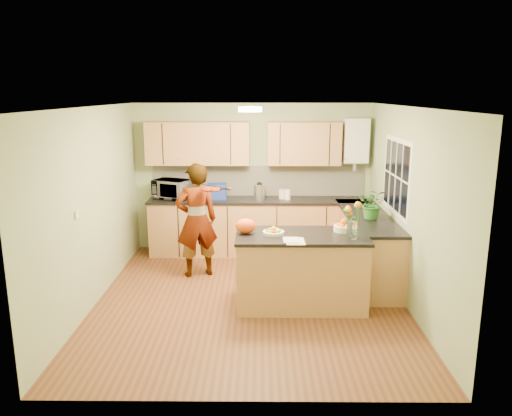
{
  "coord_description": "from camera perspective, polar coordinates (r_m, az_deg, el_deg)",
  "views": [
    {
      "loc": [
        0.13,
        -6.16,
        2.67
      ],
      "look_at": [
        0.07,
        0.5,
        1.12
      ],
      "focal_mm": 35.0,
      "sensor_mm": 36.0,
      "label": 1
    }
  ],
  "objects": [
    {
      "name": "floor",
      "position": [
        6.72,
        -0.67,
        -10.35
      ],
      "size": [
        4.5,
        4.5,
        0.0
      ],
      "primitive_type": "plane",
      "color": "#5E301A",
      "rests_on": "ground"
    },
    {
      "name": "jar_cream",
      "position": [
        8.3,
        2.97,
        1.59
      ],
      "size": [
        0.13,
        0.13,
        0.16
      ],
      "primitive_type": "cylinder",
      "rotation": [
        0.0,
        0.0,
        -0.34
      ],
      "color": "#F2E7C1",
      "rests_on": "back_counter"
    },
    {
      "name": "ceiling_lamp",
      "position": [
        6.47,
        -0.68,
        11.22
      ],
      "size": [
        0.3,
        0.3,
        0.07
      ],
      "color": "#FFEABF",
      "rests_on": "ceiling"
    },
    {
      "name": "window_right",
      "position": [
        7.1,
        15.71,
        3.51
      ],
      "size": [
        0.01,
        1.3,
        1.05
      ],
      "color": "white",
      "rests_on": "wall_right"
    },
    {
      "name": "splashback",
      "position": [
        8.53,
        0.28,
        3.15
      ],
      "size": [
        3.6,
        0.02,
        0.52
      ],
      "primitive_type": "cube",
      "color": "silver",
      "rests_on": "back_counter"
    },
    {
      "name": "orange_bag",
      "position": [
        6.26,
        -1.2,
        -2.06
      ],
      "size": [
        0.28,
        0.24,
        0.19
      ],
      "primitive_type": "ellipsoid",
      "rotation": [
        0.0,
        0.0,
        -0.13
      ],
      "color": "#FF5615",
      "rests_on": "peninsula_island"
    },
    {
      "name": "potted_plant",
      "position": [
        7.13,
        13.2,
        0.45
      ],
      "size": [
        0.45,
        0.41,
        0.43
      ],
      "primitive_type": "imported",
      "rotation": [
        0.0,
        0.0,
        -0.21
      ],
      "color": "#2D6F25",
      "rests_on": "right_counter"
    },
    {
      "name": "violinist",
      "position": [
        7.35,
        -6.81,
        -1.4
      ],
      "size": [
        0.72,
        0.59,
        1.69
      ],
      "primitive_type": "imported",
      "rotation": [
        0.0,
        0.0,
        3.48
      ],
      "color": "#E9A58E",
      "rests_on": "floor"
    },
    {
      "name": "blue_box",
      "position": [
        8.29,
        -4.5,
        1.9
      ],
      "size": [
        0.33,
        0.25,
        0.26
      ],
      "primitive_type": "cube",
      "rotation": [
        0.0,
        0.0,
        0.03
      ],
      "color": "navy",
      "rests_on": "back_counter"
    },
    {
      "name": "wall_front",
      "position": [
        4.17,
        -1.35,
        -6.88
      ],
      "size": [
        4.0,
        0.02,
        2.5
      ],
      "primitive_type": "cube",
      "color": "#96A979",
      "rests_on": "floor"
    },
    {
      "name": "peninsula_island",
      "position": [
        6.4,
        5.14,
        -7.06
      ],
      "size": [
        1.64,
        0.84,
        0.94
      ],
      "color": "#A77742",
      "rests_on": "floor"
    },
    {
      "name": "right_counter",
      "position": [
        7.52,
        12.55,
        -4.26
      ],
      "size": [
        0.62,
        2.24,
        0.94
      ],
      "color": "#A77742",
      "rests_on": "floor"
    },
    {
      "name": "jar_white",
      "position": [
        8.25,
        3.61,
        1.53
      ],
      "size": [
        0.13,
        0.13,
        0.17
      ],
      "primitive_type": "cylinder",
      "rotation": [
        0.0,
        0.0,
        -0.19
      ],
      "color": "white",
      "rests_on": "back_counter"
    },
    {
      "name": "fruit_dish",
      "position": [
        6.23,
        2.01,
        -2.68
      ],
      "size": [
        0.27,
        0.27,
        0.09
      ],
      "color": "#F2E7C1",
      "rests_on": "peninsula_island"
    },
    {
      "name": "orange_bowl",
      "position": [
        6.45,
        10.0,
        -2.08
      ],
      "size": [
        0.26,
        0.26,
        0.15
      ],
      "color": "#F2E7C1",
      "rests_on": "peninsula_island"
    },
    {
      "name": "wall_left",
      "position": [
        6.67,
        -18.14,
        0.13
      ],
      "size": [
        0.02,
        4.5,
        2.5
      ],
      "primitive_type": "cube",
      "color": "#96A979",
      "rests_on": "floor"
    },
    {
      "name": "flower_vase",
      "position": [
        6.08,
        11.07,
        -0.5
      ],
      "size": [
        0.27,
        0.27,
        0.49
      ],
      "rotation": [
        0.0,
        0.0,
        -0.09
      ],
      "color": "silver",
      "rests_on": "peninsula_island"
    },
    {
      "name": "wall_right",
      "position": [
        6.59,
        16.95,
        0.06
      ],
      "size": [
        0.02,
        4.5,
        2.5
      ],
      "primitive_type": "cube",
      "color": "#96A979",
      "rests_on": "floor"
    },
    {
      "name": "wall_back",
      "position": [
        8.53,
        -0.39,
        3.5
      ],
      "size": [
        4.0,
        0.02,
        2.5
      ],
      "primitive_type": "cube",
      "color": "#96A979",
      "rests_on": "floor"
    },
    {
      "name": "back_counter",
      "position": [
        8.41,
        0.27,
        -2.09
      ],
      "size": [
        3.64,
        0.62,
        0.94
      ],
      "color": "#A77742",
      "rests_on": "floor"
    },
    {
      "name": "violin",
      "position": [
        7.0,
        -5.52,
        2.16
      ],
      "size": [
        0.58,
        0.5,
        0.14
      ],
      "primitive_type": null,
      "rotation": [
        0.17,
        0.0,
        -0.61
      ],
      "color": "#500A05",
      "rests_on": "violinist"
    },
    {
      "name": "ceiling",
      "position": [
        6.17,
        -0.74,
        11.49
      ],
      "size": [
        4.0,
        4.5,
        0.02
      ],
      "primitive_type": "cube",
      "color": "white",
      "rests_on": "wall_back"
    },
    {
      "name": "papers",
      "position": [
        5.96,
        4.49,
        -3.77
      ],
      "size": [
        0.22,
        0.3,
        0.01
      ],
      "primitive_type": "cube",
      "color": "silver",
      "rests_on": "peninsula_island"
    },
    {
      "name": "light_switch",
      "position": [
        6.11,
        -19.79,
        -0.68
      ],
      "size": [
        0.02,
        0.09,
        0.09
      ],
      "primitive_type": "cube",
      "color": "white",
      "rests_on": "wall_left"
    },
    {
      "name": "microwave",
      "position": [
        8.42,
        -9.6,
        2.15
      ],
      "size": [
        0.68,
        0.59,
        0.32
      ],
      "primitive_type": "imported",
      "rotation": [
        0.0,
        0.0,
        -0.43
      ],
      "color": "white",
      "rests_on": "back_counter"
    },
    {
      "name": "upper_cabinets",
      "position": [
        8.29,
        -1.64,
        7.4
      ],
      "size": [
        3.2,
        0.34,
        0.7
      ],
      "color": "#A77742",
      "rests_on": "wall_back"
    },
    {
      "name": "boiler",
      "position": [
        8.44,
        11.31,
        7.57
      ],
      "size": [
        0.4,
        0.3,
        0.86
      ],
      "color": "white",
      "rests_on": "wall_back"
    },
    {
      "name": "kettle",
      "position": [
        8.26,
        0.38,
        1.95
      ],
      "size": [
        0.18,
        0.18,
        0.33
      ],
      "rotation": [
        0.0,
        0.0,
        0.42
      ],
      "color": "silver",
      "rests_on": "back_counter"
    }
  ]
}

